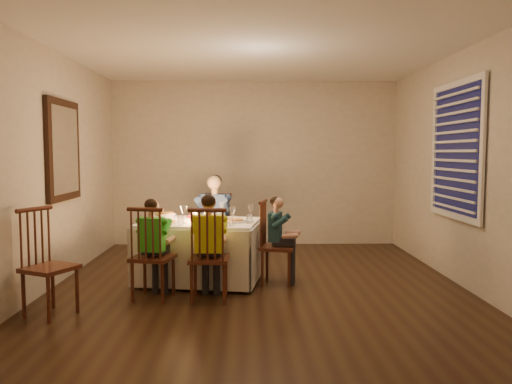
{
  "coord_description": "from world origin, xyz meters",
  "views": [
    {
      "loc": [
        -0.12,
        -5.45,
        1.48
      ],
      "look_at": [
        -0.02,
        0.15,
        1.03
      ],
      "focal_mm": 35.0,
      "sensor_mm": 36.0,
      "label": 1
    }
  ],
  "objects_px": {
    "dining_table": "(200,238)",
    "chair_near_left": "(154,298)",
    "adult": "(215,267)",
    "chair_end": "(278,284)",
    "serving_bowl": "(167,216)",
    "chair_adult": "(215,267)",
    "child_teal": "(278,284)",
    "child_green": "(154,298)",
    "child_yellow": "(209,300)",
    "chair_extra": "(52,315)",
    "chair_near_right": "(209,300)"
  },
  "relations": [
    {
      "from": "dining_table",
      "to": "chair_near_left",
      "type": "bearing_deg",
      "value": -111.5
    },
    {
      "from": "adult",
      "to": "chair_near_left",
      "type": "bearing_deg",
      "value": -98.13
    },
    {
      "from": "dining_table",
      "to": "chair_near_left",
      "type": "distance_m",
      "value": 0.94
    },
    {
      "from": "chair_end",
      "to": "dining_table",
      "type": "bearing_deg",
      "value": 93.28
    },
    {
      "from": "dining_table",
      "to": "adult",
      "type": "bearing_deg",
      "value": 89.17
    },
    {
      "from": "adult",
      "to": "serving_bowl",
      "type": "relative_size",
      "value": 5.61
    },
    {
      "from": "chair_adult",
      "to": "child_teal",
      "type": "height_order",
      "value": "child_teal"
    },
    {
      "from": "child_green",
      "to": "child_yellow",
      "type": "xyz_separation_m",
      "value": [
        0.57,
        -0.07,
        0.0
      ]
    },
    {
      "from": "chair_near_left",
      "to": "chair_extra",
      "type": "xyz_separation_m",
      "value": [
        -0.83,
        -0.5,
        0.0
      ]
    },
    {
      "from": "chair_end",
      "to": "chair_extra",
      "type": "bearing_deg",
      "value": 128.53
    },
    {
      "from": "chair_near_left",
      "to": "dining_table",
      "type": "bearing_deg",
      "value": -108.29
    },
    {
      "from": "child_yellow",
      "to": "serving_bowl",
      "type": "height_order",
      "value": "serving_bowl"
    },
    {
      "from": "chair_adult",
      "to": "adult",
      "type": "height_order",
      "value": "adult"
    },
    {
      "from": "chair_near_left",
      "to": "chair_near_right",
      "type": "relative_size",
      "value": 1.0
    },
    {
      "from": "chair_near_right",
      "to": "child_yellow",
      "type": "relative_size",
      "value": 0.89
    },
    {
      "from": "chair_near_right",
      "to": "chair_end",
      "type": "distance_m",
      "value": 0.95
    },
    {
      "from": "chair_adult",
      "to": "chair_near_right",
      "type": "relative_size",
      "value": 1.0
    },
    {
      "from": "chair_extra",
      "to": "child_green",
      "type": "distance_m",
      "value": 0.97
    },
    {
      "from": "adult",
      "to": "chair_extra",
      "type": "bearing_deg",
      "value": -112.99
    },
    {
      "from": "child_green",
      "to": "serving_bowl",
      "type": "relative_size",
      "value": 4.79
    },
    {
      "from": "chair_near_right",
      "to": "child_yellow",
      "type": "bearing_deg",
      "value": -0.0
    },
    {
      "from": "chair_adult",
      "to": "child_teal",
      "type": "relative_size",
      "value": 0.96
    },
    {
      "from": "chair_end",
      "to": "serving_bowl",
      "type": "bearing_deg",
      "value": 83.89
    },
    {
      "from": "chair_near_right",
      "to": "adult",
      "type": "xyz_separation_m",
      "value": [
        -0.04,
        1.44,
        0.0
      ]
    },
    {
      "from": "chair_extra",
      "to": "child_green",
      "type": "relative_size",
      "value": 0.97
    },
    {
      "from": "child_teal",
      "to": "dining_table",
      "type": "bearing_deg",
      "value": 93.28
    },
    {
      "from": "chair_adult",
      "to": "child_green",
      "type": "bearing_deg",
      "value": -98.13
    },
    {
      "from": "chair_near_right",
      "to": "chair_extra",
      "type": "bearing_deg",
      "value": 18.32
    },
    {
      "from": "chair_adult",
      "to": "child_yellow",
      "type": "xyz_separation_m",
      "value": [
        0.04,
        -1.44,
        0.0
      ]
    },
    {
      "from": "child_teal",
      "to": "serving_bowl",
      "type": "distance_m",
      "value": 1.55
    },
    {
      "from": "adult",
      "to": "child_yellow",
      "type": "bearing_deg",
      "value": -75.45
    },
    {
      "from": "child_yellow",
      "to": "child_teal",
      "type": "relative_size",
      "value": 1.08
    },
    {
      "from": "dining_table",
      "to": "chair_end",
      "type": "height_order",
      "value": "dining_table"
    },
    {
      "from": "chair_end",
      "to": "child_yellow",
      "type": "relative_size",
      "value": 0.89
    },
    {
      "from": "adult",
      "to": "child_green",
      "type": "xyz_separation_m",
      "value": [
        -0.53,
        -1.37,
        0.0
      ]
    },
    {
      "from": "child_green",
      "to": "child_teal",
      "type": "xyz_separation_m",
      "value": [
        1.29,
        0.55,
        0.0
      ]
    },
    {
      "from": "dining_table",
      "to": "child_green",
      "type": "distance_m",
      "value": 0.94
    },
    {
      "from": "child_green",
      "to": "chair_extra",
      "type": "bearing_deg",
      "value": 43.66
    },
    {
      "from": "dining_table",
      "to": "chair_end",
      "type": "xyz_separation_m",
      "value": [
        0.88,
        -0.14,
        -0.49
      ]
    },
    {
      "from": "chair_near_left",
      "to": "chair_adult",
      "type": "bearing_deg",
      "value": -98.67
    },
    {
      "from": "chair_adult",
      "to": "chair_near_left",
      "type": "height_order",
      "value": "same"
    },
    {
      "from": "chair_extra",
      "to": "child_teal",
      "type": "bearing_deg",
      "value": -37.14
    },
    {
      "from": "child_yellow",
      "to": "chair_adult",
      "type": "bearing_deg",
      "value": -87.48
    },
    {
      "from": "dining_table",
      "to": "chair_near_left",
      "type": "xyz_separation_m",
      "value": [
        -0.41,
        -0.69,
        -0.49
      ]
    },
    {
      "from": "chair_adult",
      "to": "chair_end",
      "type": "relative_size",
      "value": 1.0
    },
    {
      "from": "dining_table",
      "to": "adult",
      "type": "xyz_separation_m",
      "value": [
        0.12,
        0.69,
        -0.49
      ]
    },
    {
      "from": "child_teal",
      "to": "child_yellow",
      "type": "bearing_deg",
      "value": 142.54
    },
    {
      "from": "chair_end",
      "to": "chair_adult",
      "type": "bearing_deg",
      "value": 54.9
    },
    {
      "from": "serving_bowl",
      "to": "dining_table",
      "type": "bearing_deg",
      "value": -34.99
    },
    {
      "from": "child_teal",
      "to": "chair_extra",
      "type": "bearing_deg",
      "value": 128.53
    }
  ]
}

